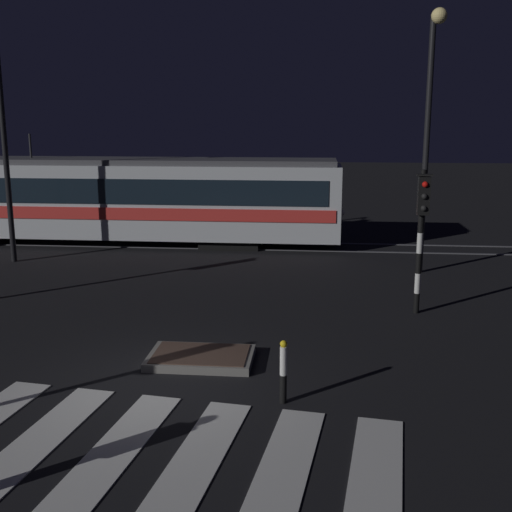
{
  "coord_description": "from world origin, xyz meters",
  "views": [
    {
      "loc": [
        2.83,
        -10.48,
        4.71
      ],
      "look_at": [
        1.37,
        4.58,
        1.4
      ],
      "focal_mm": 44.22,
      "sensor_mm": 36.0,
      "label": 1
    }
  ],
  "objects_px": {
    "tram": "(102,198)",
    "bollard_island_edge": "(283,372)",
    "traffic_light_corner_far_right": "(422,221)",
    "street_lamp_trackside_right": "(429,114)"
  },
  "relations": [
    {
      "from": "traffic_light_corner_far_right",
      "to": "street_lamp_trackside_right",
      "type": "height_order",
      "value": "street_lamp_trackside_right"
    },
    {
      "from": "bollard_island_edge",
      "to": "traffic_light_corner_far_right",
      "type": "bearing_deg",
      "value": 60.32
    },
    {
      "from": "traffic_light_corner_far_right",
      "to": "bollard_island_edge",
      "type": "height_order",
      "value": "traffic_light_corner_far_right"
    },
    {
      "from": "street_lamp_trackside_right",
      "to": "traffic_light_corner_far_right",
      "type": "bearing_deg",
      "value": -100.07
    },
    {
      "from": "traffic_light_corner_far_right",
      "to": "tram",
      "type": "bearing_deg",
      "value": 142.96
    },
    {
      "from": "traffic_light_corner_far_right",
      "to": "tram",
      "type": "relative_size",
      "value": 0.19
    },
    {
      "from": "street_lamp_trackside_right",
      "to": "bollard_island_edge",
      "type": "height_order",
      "value": "street_lamp_trackside_right"
    },
    {
      "from": "street_lamp_trackside_right",
      "to": "tram",
      "type": "xyz_separation_m",
      "value": [
        -11.37,
        3.84,
        -3.08
      ]
    },
    {
      "from": "street_lamp_trackside_right",
      "to": "tram",
      "type": "distance_m",
      "value": 12.38
    },
    {
      "from": "tram",
      "to": "bollard_island_edge",
      "type": "height_order",
      "value": "tram"
    }
  ]
}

